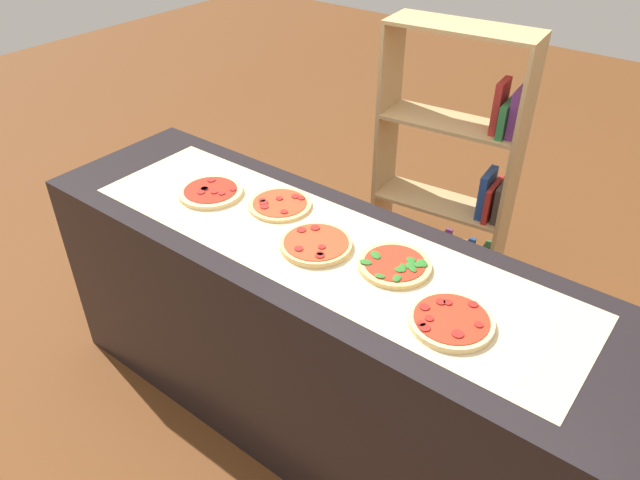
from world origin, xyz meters
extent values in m
plane|color=brown|center=(0.00, 0.00, 0.00)|extent=(12.00, 12.00, 0.00)
cube|color=black|center=(0.00, 0.00, 0.47)|extent=(2.41, 0.70, 0.95)
cube|color=beige|center=(0.00, 0.00, 0.95)|extent=(1.93, 0.52, 0.00)
cylinder|color=#E5C17F|center=(-0.57, 0.01, 0.96)|extent=(0.26, 0.26, 0.02)
cylinder|color=#AD2314|center=(-0.57, 0.01, 0.97)|extent=(0.22, 0.22, 0.00)
cylinder|color=maroon|center=(-0.60, -0.01, 0.97)|extent=(0.03, 0.03, 0.00)
cylinder|color=maroon|center=(-0.58, -0.03, 0.97)|extent=(0.03, 0.03, 0.00)
cylinder|color=maroon|center=(-0.54, 0.00, 0.97)|extent=(0.03, 0.03, 0.00)
cylinder|color=maroon|center=(-0.62, 0.06, 0.97)|extent=(0.03, 0.03, 0.00)
cylinder|color=maroon|center=(-0.50, 0.06, 0.97)|extent=(0.03, 0.03, 0.00)
cylinder|color=maroon|center=(-0.51, 0.01, 0.97)|extent=(0.03, 0.03, 0.00)
cylinder|color=maroon|center=(-0.59, -0.01, 0.97)|extent=(0.03, 0.03, 0.00)
cylinder|color=#DBB26B|center=(-0.29, 0.11, 0.95)|extent=(0.25, 0.25, 0.01)
cylinder|color=red|center=(-0.29, 0.11, 0.96)|extent=(0.21, 0.21, 0.00)
cylinder|color=maroon|center=(-0.31, 0.05, 0.97)|extent=(0.03, 0.03, 0.00)
cylinder|color=maroon|center=(-0.35, 0.08, 0.97)|extent=(0.03, 0.03, 0.00)
cylinder|color=maroon|center=(-0.23, 0.06, 0.97)|extent=(0.03, 0.03, 0.00)
cylinder|color=maroon|center=(-0.30, 0.13, 0.97)|extent=(0.03, 0.03, 0.00)
cylinder|color=maroon|center=(-0.33, 0.07, 0.97)|extent=(0.04, 0.04, 0.00)
cylinder|color=maroon|center=(-0.26, 0.18, 0.97)|extent=(0.03, 0.03, 0.00)
cylinder|color=maroon|center=(-0.24, 0.18, 0.97)|extent=(0.03, 0.03, 0.00)
cylinder|color=#DBB26B|center=(0.00, -0.02, 0.96)|extent=(0.26, 0.26, 0.02)
cylinder|color=red|center=(0.00, -0.02, 0.97)|extent=(0.23, 0.23, 0.00)
cylinder|color=maroon|center=(0.06, -0.07, 0.97)|extent=(0.03, 0.03, 0.00)
cylinder|color=maroon|center=(-0.09, 0.00, 0.97)|extent=(0.03, 0.03, 0.00)
cylinder|color=maroon|center=(0.06, -0.08, 0.97)|extent=(0.03, 0.03, 0.00)
cylinder|color=maroon|center=(-0.02, -0.10, 0.97)|extent=(0.03, 0.03, 0.00)
cylinder|color=maroon|center=(-0.05, 0.04, 0.97)|extent=(0.03, 0.03, 0.00)
cylinder|color=maroon|center=(0.04, -0.04, 0.97)|extent=(0.03, 0.03, 0.00)
cylinder|color=#DBB26B|center=(0.29, 0.05, 0.96)|extent=(0.25, 0.25, 0.02)
cylinder|color=red|center=(0.29, 0.05, 0.97)|extent=(0.21, 0.21, 0.00)
ellipsoid|color=#286B23|center=(0.32, 0.09, 0.97)|extent=(0.04, 0.04, 0.00)
ellipsoid|color=#286B23|center=(0.21, -0.01, 0.97)|extent=(0.05, 0.04, 0.00)
ellipsoid|color=#286B23|center=(0.36, 0.10, 0.97)|extent=(0.06, 0.05, 0.00)
ellipsoid|color=#286B23|center=(0.34, 0.07, 0.97)|extent=(0.04, 0.05, 0.00)
ellipsoid|color=#286B23|center=(0.32, 0.02, 0.97)|extent=(0.04, 0.03, 0.00)
ellipsoid|color=#286B23|center=(0.34, -0.02, 0.97)|extent=(0.03, 0.04, 0.00)
ellipsoid|color=#286B23|center=(0.35, 0.05, 0.97)|extent=(0.05, 0.05, 0.00)
ellipsoid|color=#286B23|center=(0.29, -0.05, 0.97)|extent=(0.04, 0.03, 0.00)
ellipsoid|color=#286B23|center=(0.21, 0.04, 0.97)|extent=(0.06, 0.05, 0.00)
ellipsoid|color=#286B23|center=(0.36, 0.08, 0.97)|extent=(0.05, 0.05, 0.00)
ellipsoid|color=#286B23|center=(0.32, 0.04, 0.97)|extent=(0.04, 0.05, 0.00)
cylinder|color=#E5C17F|center=(0.57, -0.09, 0.96)|extent=(0.26, 0.26, 0.02)
cylinder|color=red|center=(0.57, -0.09, 0.97)|extent=(0.23, 0.23, 0.00)
cylinder|color=maroon|center=(0.65, -0.07, 0.97)|extent=(0.03, 0.03, 0.00)
cylinder|color=maroon|center=(0.53, -0.18, 0.97)|extent=(0.03, 0.03, 0.00)
cylinder|color=maroon|center=(0.51, -0.04, 0.97)|extent=(0.03, 0.03, 0.00)
cylinder|color=maroon|center=(0.59, 0.01, 0.97)|extent=(0.03, 0.03, 0.00)
cylinder|color=maroon|center=(0.52, -0.13, 0.97)|extent=(0.03, 0.03, 0.00)
cylinder|color=maroon|center=(0.48, -0.10, 0.97)|extent=(0.03, 0.03, 0.00)
cylinder|color=maroon|center=(0.62, -0.14, 0.97)|extent=(0.04, 0.04, 0.00)
cylinder|color=maroon|center=(0.51, -0.17, 0.97)|extent=(0.03, 0.03, 0.00)
cylinder|color=maroon|center=(0.53, -0.03, 0.97)|extent=(0.03, 0.03, 0.00)
cube|color=tan|center=(0.23, 1.28, 0.72)|extent=(0.05, 0.26, 1.43)
cube|color=tan|center=(-0.47, 1.20, 0.72)|extent=(0.05, 0.26, 1.43)
cube|color=tan|center=(-0.12, 1.24, 0.01)|extent=(0.71, 0.33, 0.02)
cube|color=#B22823|center=(0.20, 1.27, 0.12)|extent=(0.04, 0.16, 0.19)
cube|color=#2D753D|center=(0.16, 1.27, 0.14)|extent=(0.06, 0.21, 0.25)
cube|color=gold|center=(0.11, 1.26, 0.12)|extent=(0.06, 0.21, 0.19)
cube|color=#234799|center=(0.06, 1.26, 0.13)|extent=(0.06, 0.22, 0.23)
cube|color=orange|center=(0.02, 1.25, 0.12)|extent=(0.05, 0.21, 0.21)
cube|color=#B22823|center=(-0.03, 1.25, 0.11)|extent=(0.06, 0.20, 0.18)
cube|color=#753384|center=(-0.08, 1.24, 0.14)|extent=(0.06, 0.21, 0.24)
cube|color=tan|center=(-0.12, 1.24, 0.48)|extent=(0.71, 0.33, 0.02)
cube|color=#47423D|center=(0.20, 1.27, 0.59)|extent=(0.05, 0.17, 0.20)
cube|color=#B22823|center=(0.15, 1.27, 0.59)|extent=(0.05, 0.22, 0.19)
cube|color=#234799|center=(0.12, 1.26, 0.61)|extent=(0.06, 0.18, 0.25)
cube|color=tan|center=(-0.12, 1.24, 0.95)|extent=(0.71, 0.33, 0.02)
cube|color=#753384|center=(0.19, 1.27, 1.08)|extent=(0.06, 0.16, 0.23)
cube|color=#2D753D|center=(0.15, 1.27, 1.04)|extent=(0.06, 0.22, 0.16)
cube|color=#B22823|center=(0.11, 1.26, 1.09)|extent=(0.05, 0.15, 0.25)
cube|color=tan|center=(-0.12, 1.24, 1.42)|extent=(0.71, 0.33, 0.02)
camera|label=1|loc=(1.08, -1.40, 2.20)|focal=33.75mm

